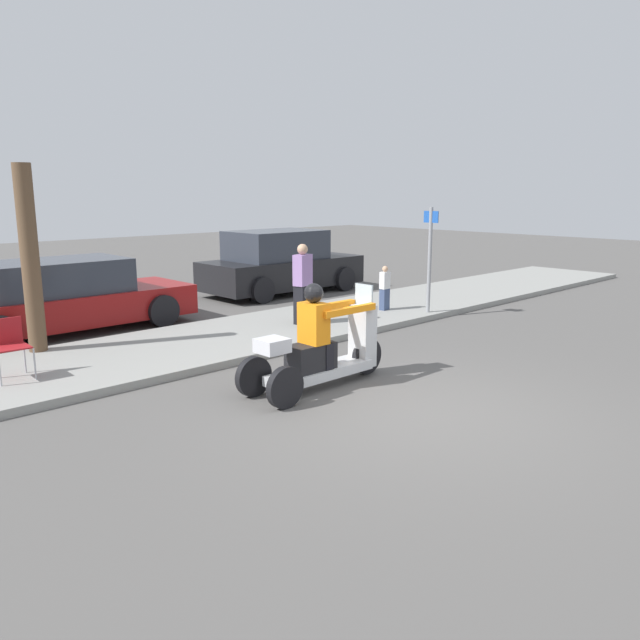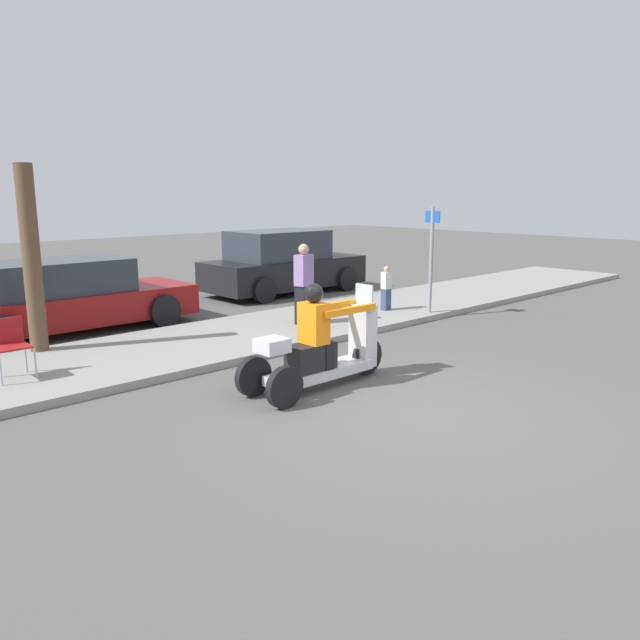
% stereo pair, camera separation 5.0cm
% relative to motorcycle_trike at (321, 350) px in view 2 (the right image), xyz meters
% --- Properties ---
extents(ground_plane, '(60.00, 60.00, 0.00)m').
position_rel_motorcycle_trike_xyz_m(ground_plane, '(0.20, -1.55, -0.52)').
color(ground_plane, '#565451').
extents(sidewalk_strip, '(28.00, 2.80, 0.12)m').
position_rel_motorcycle_trike_xyz_m(sidewalk_strip, '(0.20, 3.05, -0.46)').
color(sidewalk_strip, gray).
rests_on(sidewalk_strip, ground).
extents(motorcycle_trike, '(2.38, 0.74, 1.45)m').
position_rel_motorcycle_trike_xyz_m(motorcycle_trike, '(0.00, 0.00, 0.00)').
color(motorcycle_trike, black).
rests_on(motorcycle_trike, ground).
extents(spectator_near_curb, '(0.41, 0.30, 1.54)m').
position_rel_motorcycle_trike_xyz_m(spectator_near_curb, '(2.24, 2.86, 0.35)').
color(spectator_near_curb, black).
rests_on(spectator_near_curb, sidewalk_strip).
extents(spectator_with_child, '(0.24, 0.15, 0.95)m').
position_rel_motorcycle_trike_xyz_m(spectator_with_child, '(4.47, 2.71, 0.06)').
color(spectator_with_child, '#38476B').
rests_on(spectator_with_child, sidewalk_strip).
extents(folding_chair_curbside, '(0.48, 0.48, 0.82)m').
position_rel_motorcycle_trike_xyz_m(folding_chair_curbside, '(-3.07, 2.96, 0.11)').
color(folding_chair_curbside, '#A5A8AD').
rests_on(folding_chair_curbside, sidewalk_strip).
extents(parked_car_lot_right, '(4.63, 1.94, 1.39)m').
position_rel_motorcycle_trike_xyz_m(parked_car_lot_right, '(-1.18, 5.83, 0.14)').
color(parked_car_lot_right, maroon).
rests_on(parked_car_lot_right, ground).
extents(parked_car_lot_far, '(4.34, 2.02, 1.64)m').
position_rel_motorcycle_trike_xyz_m(parked_car_lot_far, '(4.79, 6.58, 0.25)').
color(parked_car_lot_far, black).
rests_on(parked_car_lot_far, ground).
extents(tree_trunk, '(0.28, 0.28, 2.95)m').
position_rel_motorcycle_trike_xyz_m(tree_trunk, '(-2.26, 4.24, 1.08)').
color(tree_trunk, brown).
rests_on(tree_trunk, sidewalk_strip).
extents(street_sign, '(0.08, 0.36, 2.20)m').
position_rel_motorcycle_trike_xyz_m(street_sign, '(4.94, 1.90, 0.80)').
color(street_sign, gray).
rests_on(street_sign, sidewalk_strip).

